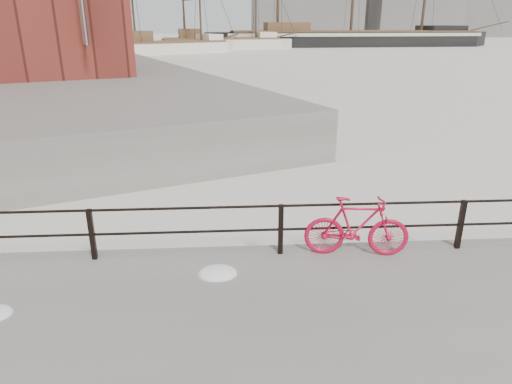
# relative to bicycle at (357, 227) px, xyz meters

# --- Properties ---
(ground) EXTENTS (400.00, 400.00, 0.00)m
(ground) POSITION_rel_bicycle_xyz_m (2.09, 0.30, -0.94)
(ground) COLOR white
(ground) RESTS_ON ground
(far_quay) EXTENTS (78.44, 148.07, 1.80)m
(far_quay) POSITION_rel_bicycle_xyz_m (-37.91, 72.30, -0.04)
(far_quay) COLOR gray
(far_quay) RESTS_ON ground
(guardrail) EXTENTS (28.00, 0.10, 1.00)m
(guardrail) POSITION_rel_bicycle_xyz_m (2.09, 0.15, -0.09)
(guardrail) COLOR black
(guardrail) RESTS_ON promenade
(bicycle) EXTENTS (1.96, 0.53, 1.17)m
(bicycle) POSITION_rel_bicycle_xyz_m (0.00, 0.00, 0.00)
(bicycle) COLOR red
(bicycle) RESTS_ON promenade
(barque_black) EXTENTS (66.33, 25.72, 36.44)m
(barque_black) POSITION_rel_bicycle_xyz_m (22.48, 86.90, -0.94)
(barque_black) COLOR black
(barque_black) RESTS_ON ground
(schooner_mid) EXTENTS (29.54, 16.11, 20.24)m
(schooner_mid) POSITION_rel_bicycle_xyz_m (-3.17, 78.14, -0.94)
(schooner_mid) COLOR silver
(schooner_mid) RESTS_ON ground
(schooner_left) EXTENTS (26.27, 21.95, 18.33)m
(schooner_left) POSITION_rel_bicycle_xyz_m (-10.93, 66.81, -0.94)
(schooner_left) COLOR white
(schooner_left) RESTS_ON ground
(industrial_west) EXTENTS (32.00, 18.00, 18.00)m
(industrial_west) POSITION_rel_bicycle_xyz_m (22.09, 140.30, 8.06)
(industrial_west) COLOR gray
(industrial_west) RESTS_ON ground
(industrial_east) EXTENTS (20.00, 16.00, 14.00)m
(industrial_east) POSITION_rel_bicycle_xyz_m (80.09, 150.30, 6.06)
(industrial_east) COLOR gray
(industrial_east) RESTS_ON ground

